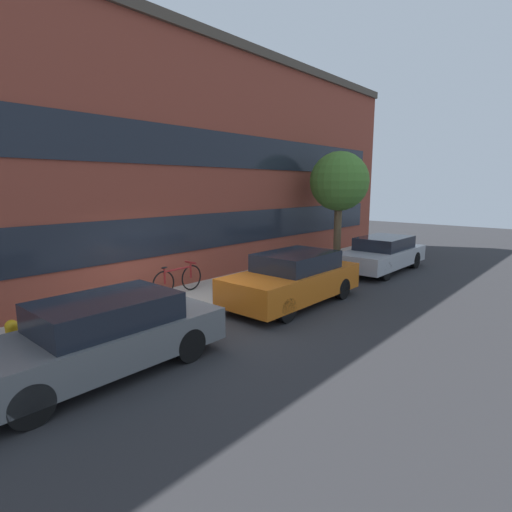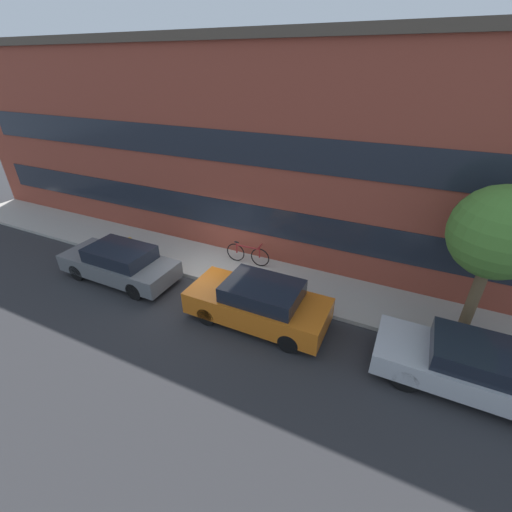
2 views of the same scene
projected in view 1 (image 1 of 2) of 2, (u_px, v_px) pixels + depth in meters
The scene contains 9 objects.
ground_plane at pixel (190, 319), 9.39m from camera, with size 56.00×56.00×0.00m, color #2B2B2D.
sidewalk_strip at pixel (161, 307), 10.13m from camera, with size 28.00×2.31×0.13m.
rowhouse_facade at pixel (119, 157), 10.51m from camera, with size 28.00×1.02×7.67m.
parked_car_grey at pixel (100, 337), 6.57m from camera, with size 4.25×1.63×1.28m.
parked_car_orange at pixel (293, 278), 10.54m from camera, with size 4.13×1.71×1.36m.
parked_car_silver at pixel (382, 254), 14.63m from camera, with size 4.30×1.67×1.25m.
fire_hydrant at pixel (13, 339), 6.88m from camera, with size 0.53×0.30×0.70m.
bicycle at pixel (178, 279), 11.06m from camera, with size 1.73×0.44×0.83m.
street_tree at pixel (339, 182), 15.30m from camera, with size 2.26×2.26×4.26m.
Camera 1 is at (-5.72, -7.10, 3.10)m, focal length 28.00 mm.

